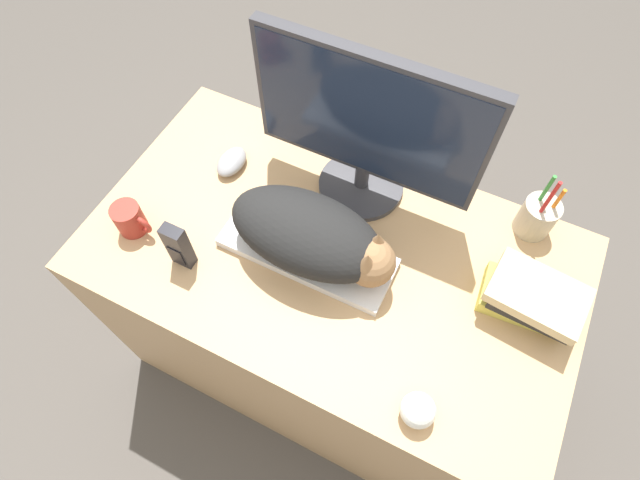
{
  "coord_description": "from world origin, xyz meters",
  "views": [
    {
      "loc": [
        0.23,
        -0.2,
        1.79
      ],
      "look_at": [
        -0.03,
        0.32,
        0.8
      ],
      "focal_mm": 28.0,
      "sensor_mm": 36.0,
      "label": 1
    }
  ],
  "objects_px": {
    "computer_mouse": "(232,162)",
    "keyboard": "(307,252)",
    "book_stack": "(532,297)",
    "pen_cup": "(537,217)",
    "coffee_mug": "(130,219)",
    "baseball": "(418,410)",
    "phone": "(178,246)",
    "monitor": "(367,126)",
    "cat": "(314,236)"
  },
  "relations": [
    {
      "from": "keyboard",
      "to": "coffee_mug",
      "type": "bearing_deg",
      "value": -163.55
    },
    {
      "from": "coffee_mug",
      "to": "phone",
      "type": "xyz_separation_m",
      "value": [
        0.16,
        -0.02,
        0.03
      ]
    },
    {
      "from": "computer_mouse",
      "to": "coffee_mug",
      "type": "relative_size",
      "value": 1.04
    },
    {
      "from": "book_stack",
      "to": "phone",
      "type": "bearing_deg",
      "value": -162.19
    },
    {
      "from": "pen_cup",
      "to": "monitor",
      "type": "bearing_deg",
      "value": -170.31
    },
    {
      "from": "pen_cup",
      "to": "book_stack",
      "type": "xyz_separation_m",
      "value": [
        0.04,
        -0.21,
        -0.0
      ]
    },
    {
      "from": "keyboard",
      "to": "cat",
      "type": "distance_m",
      "value": 0.09
    },
    {
      "from": "pen_cup",
      "to": "keyboard",
      "type": "bearing_deg",
      "value": -145.88
    },
    {
      "from": "phone",
      "to": "book_stack",
      "type": "bearing_deg",
      "value": 17.81
    },
    {
      "from": "pen_cup",
      "to": "phone",
      "type": "relative_size",
      "value": 1.51
    },
    {
      "from": "pen_cup",
      "to": "book_stack",
      "type": "height_order",
      "value": "pen_cup"
    },
    {
      "from": "cat",
      "to": "coffee_mug",
      "type": "relative_size",
      "value": 3.99
    },
    {
      "from": "keyboard",
      "to": "baseball",
      "type": "relative_size",
      "value": 5.8
    },
    {
      "from": "computer_mouse",
      "to": "monitor",
      "type": "bearing_deg",
      "value": 14.69
    },
    {
      "from": "keyboard",
      "to": "baseball",
      "type": "distance_m",
      "value": 0.43
    },
    {
      "from": "phone",
      "to": "computer_mouse",
      "type": "bearing_deg",
      "value": 99.14
    },
    {
      "from": "coffee_mug",
      "to": "book_stack",
      "type": "relative_size",
      "value": 0.46
    },
    {
      "from": "computer_mouse",
      "to": "baseball",
      "type": "xyz_separation_m",
      "value": [
        0.67,
        -0.38,
        0.02
      ]
    },
    {
      "from": "computer_mouse",
      "to": "keyboard",
      "type": "bearing_deg",
      "value": -26.58
    },
    {
      "from": "coffee_mug",
      "to": "book_stack",
      "type": "xyz_separation_m",
      "value": [
        0.92,
        0.22,
        0.01
      ]
    },
    {
      "from": "coffee_mug",
      "to": "pen_cup",
      "type": "xyz_separation_m",
      "value": [
        0.88,
        0.43,
        0.01
      ]
    },
    {
      "from": "computer_mouse",
      "to": "book_stack",
      "type": "relative_size",
      "value": 0.48
    },
    {
      "from": "cat",
      "to": "baseball",
      "type": "bearing_deg",
      "value": -33.89
    },
    {
      "from": "monitor",
      "to": "coffee_mug",
      "type": "bearing_deg",
      "value": -141.15
    },
    {
      "from": "book_stack",
      "to": "pen_cup",
      "type": "bearing_deg",
      "value": 101.25
    },
    {
      "from": "phone",
      "to": "book_stack",
      "type": "relative_size",
      "value": 0.63
    },
    {
      "from": "coffee_mug",
      "to": "computer_mouse",
      "type": "bearing_deg",
      "value": 67.41
    },
    {
      "from": "computer_mouse",
      "to": "baseball",
      "type": "bearing_deg",
      "value": -29.89
    },
    {
      "from": "monitor",
      "to": "keyboard",
      "type": "bearing_deg",
      "value": -97.92
    },
    {
      "from": "baseball",
      "to": "coffee_mug",
      "type": "bearing_deg",
      "value": 172.05
    },
    {
      "from": "coffee_mug",
      "to": "pen_cup",
      "type": "relative_size",
      "value": 0.48
    },
    {
      "from": "monitor",
      "to": "computer_mouse",
      "type": "bearing_deg",
      "value": -165.31
    },
    {
      "from": "keyboard",
      "to": "monitor",
      "type": "relative_size",
      "value": 0.77
    },
    {
      "from": "computer_mouse",
      "to": "phone",
      "type": "xyz_separation_m",
      "value": [
        0.05,
        -0.3,
        0.05
      ]
    },
    {
      "from": "baseball",
      "to": "cat",
      "type": "bearing_deg",
      "value": 146.11
    },
    {
      "from": "computer_mouse",
      "to": "pen_cup",
      "type": "bearing_deg",
      "value": 11.91
    },
    {
      "from": "keyboard",
      "to": "coffee_mug",
      "type": "height_order",
      "value": "coffee_mug"
    },
    {
      "from": "keyboard",
      "to": "cat",
      "type": "xyz_separation_m",
      "value": [
        0.02,
        0.0,
        0.09
      ]
    },
    {
      "from": "coffee_mug",
      "to": "baseball",
      "type": "xyz_separation_m",
      "value": [
        0.78,
        -0.11,
        -0.0
      ]
    },
    {
      "from": "cat",
      "to": "book_stack",
      "type": "xyz_separation_m",
      "value": [
        0.48,
        0.1,
        -0.05
      ]
    },
    {
      "from": "keyboard",
      "to": "phone",
      "type": "relative_size",
      "value": 3.08
    },
    {
      "from": "book_stack",
      "to": "computer_mouse",
      "type": "bearing_deg",
      "value": 176.32
    },
    {
      "from": "cat",
      "to": "keyboard",
      "type": "bearing_deg",
      "value": -180.0
    },
    {
      "from": "pen_cup",
      "to": "baseball",
      "type": "relative_size",
      "value": 2.85
    },
    {
      "from": "pen_cup",
      "to": "baseball",
      "type": "distance_m",
      "value": 0.55
    },
    {
      "from": "monitor",
      "to": "computer_mouse",
      "type": "xyz_separation_m",
      "value": [
        -0.34,
        -0.09,
        -0.21
      ]
    },
    {
      "from": "monitor",
      "to": "phone",
      "type": "relative_size",
      "value": 3.98
    },
    {
      "from": "pen_cup",
      "to": "coffee_mug",
      "type": "bearing_deg",
      "value": -153.62
    },
    {
      "from": "cat",
      "to": "monitor",
      "type": "distance_m",
      "value": 0.27
    },
    {
      "from": "keyboard",
      "to": "computer_mouse",
      "type": "height_order",
      "value": "computer_mouse"
    }
  ]
}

